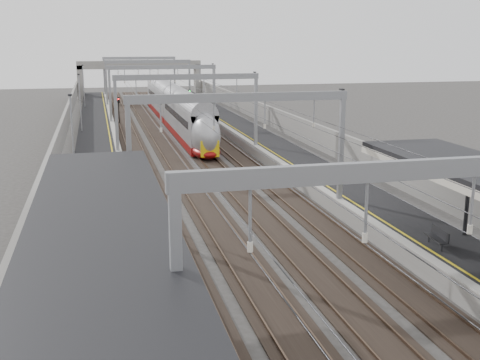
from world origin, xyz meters
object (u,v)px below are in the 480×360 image
bench (438,236)px  overbridge (140,70)px  train (176,112)px  signal_green (119,106)px

bench → overbridge: bearing=94.8°
train → signal_green: size_ratio=13.64×
train → signal_green: bearing=143.2°
overbridge → bench: (7.39, -87.31, -3.77)m
signal_green → bench: bearing=-76.8°
overbridge → train: 38.64m
overbridge → train: size_ratio=0.46×
overbridge → signal_green: 33.99m
overbridge → train: (1.50, -38.47, -3.28)m
train → signal_green: 8.37m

